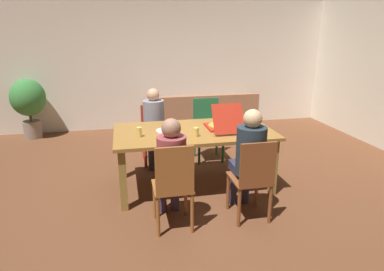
{
  "coord_description": "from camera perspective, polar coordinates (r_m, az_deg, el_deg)",
  "views": [
    {
      "loc": [
        -0.86,
        -3.99,
        1.99
      ],
      "look_at": [
        0.0,
        0.1,
        0.67
      ],
      "focal_mm": 30.99,
      "sensor_mm": 36.0,
      "label": 1
    }
  ],
  "objects": [
    {
      "name": "chair_2",
      "position": [
        3.36,
        -3.2,
        -8.26
      ],
      "size": [
        0.4,
        0.4,
        0.96
      ],
      "color": "#975A29",
      "rests_on": "ground"
    },
    {
      "name": "drinking_glass_1",
      "position": [
        4.02,
        -9.07,
        0.57
      ],
      "size": [
        0.06,
        0.06,
        0.12
      ],
      "primitive_type": "cylinder",
      "color": "#E3C05F",
      "rests_on": "dining_table"
    },
    {
      "name": "plate_2",
      "position": [
        4.72,
        9.75,
        2.46
      ],
      "size": [
        0.24,
        0.24,
        0.03
      ],
      "color": "white",
      "rests_on": "dining_table"
    },
    {
      "name": "plate_0",
      "position": [
        4.24,
        -4.48,
        0.87
      ],
      "size": [
        0.26,
        0.26,
        0.01
      ],
      "color": "white",
      "rests_on": "dining_table"
    },
    {
      "name": "drinking_glass_0",
      "position": [
        4.03,
        -4.53,
        0.89
      ],
      "size": [
        0.06,
        0.06,
        0.14
      ],
      "primitive_type": "cylinder",
      "color": "#E0C65B",
      "rests_on": "dining_table"
    },
    {
      "name": "plate_1",
      "position": [
        3.86,
        -3.79,
        -0.79
      ],
      "size": [
        0.23,
        0.23,
        0.01
      ],
      "color": "white",
      "rests_on": "dining_table"
    },
    {
      "name": "drinking_glass_2",
      "position": [
        3.99,
        0.7,
        0.59
      ],
      "size": [
        0.06,
        0.06,
        0.11
      ],
      "primitive_type": "cylinder",
      "color": "#E6C359",
      "rests_on": "dining_table"
    },
    {
      "name": "couch",
      "position": [
        6.86,
        1.78,
        3.11
      ],
      "size": [
        2.17,
        0.76,
        0.8
      ],
      "color": "#9C684A",
      "rests_on": "ground"
    },
    {
      "name": "chair_3",
      "position": [
        5.33,
        2.62,
        1.67
      ],
      "size": [
        0.44,
        0.41,
        0.97
      ],
      "color": "#27683C",
      "rests_on": "ground"
    },
    {
      "name": "person_1",
      "position": [
        3.65,
        9.74,
        -3.23
      ],
      "size": [
        0.32,
        0.51,
        1.23
      ],
      "color": "#2D2D44",
      "rests_on": "ground"
    },
    {
      "name": "person_0",
      "position": [
        5.06,
        -6.5,
        2.5
      ],
      "size": [
        0.32,
        0.51,
        1.18
      ],
      "color": "#302E3A",
      "rests_on": "ground"
    },
    {
      "name": "dining_table",
      "position": [
        4.28,
        0.28,
        -0.22
      ],
      "size": [
        2.02,
        1.1,
        0.78
      ],
      "color": "olive",
      "rests_on": "ground"
    },
    {
      "name": "chair_1",
      "position": [
        3.59,
        10.44,
        -7.04
      ],
      "size": [
        0.4,
        0.43,
        0.94
      ],
      "color": "brown",
      "rests_on": "ground"
    },
    {
      "name": "person_2",
      "position": [
        3.44,
        -3.65,
        -4.81
      ],
      "size": [
        0.3,
        0.52,
        1.18
      ],
      "color": "#3E3147",
      "rests_on": "ground"
    },
    {
      "name": "chair_0",
      "position": [
        5.26,
        -6.57,
        0.54
      ],
      "size": [
        0.39,
        0.46,
        0.88
      ],
      "color": "#B7331E",
      "rests_on": "ground"
    },
    {
      "name": "pizza_box_0",
      "position": [
        4.33,
        5.23,
        1.82
      ],
      "size": [
        0.39,
        0.58,
        0.36
      ],
      "color": "#B32716",
      "rests_on": "dining_table"
    },
    {
      "name": "plate_3",
      "position": [
        4.38,
        10.63,
        1.21
      ],
      "size": [
        0.22,
        0.22,
        0.03
      ],
      "color": "white",
      "rests_on": "dining_table"
    },
    {
      "name": "back_wall",
      "position": [
        7.14,
        -5.03,
        12.06
      ],
      "size": [
        7.2,
        0.12,
        2.64
      ],
      "primitive_type": "cube",
      "color": "white",
      "rests_on": "ground"
    },
    {
      "name": "potted_plant",
      "position": [
        7.03,
        -26.33,
        5.31
      ],
      "size": [
        0.64,
        0.64,
        1.15
      ],
      "color": "gray",
      "rests_on": "ground"
    },
    {
      "name": "ground_plane",
      "position": [
        4.54,
        0.26,
        -8.52
      ],
      "size": [
        20.0,
        20.0,
        0.0
      ],
      "primitive_type": "plane",
      "color": "brown"
    }
  ]
}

